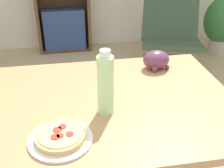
# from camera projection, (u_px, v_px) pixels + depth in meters

# --- Properties ---
(dining_table) EXTENTS (1.15, 0.83, 0.72)m
(dining_table) POSITION_uv_depth(u_px,v_px,m) (105.00, 119.00, 1.28)
(dining_table) COLOR tan
(dining_table) RESTS_ON ground_plane
(pizza_on_plate) EXTENTS (0.23, 0.23, 0.04)m
(pizza_on_plate) POSITION_uv_depth(u_px,v_px,m) (60.00, 137.00, 0.99)
(pizza_on_plate) COLOR white
(pizza_on_plate) RESTS_ON dining_table
(grape_bunch) EXTENTS (0.14, 0.12, 0.10)m
(grape_bunch) POSITION_uv_depth(u_px,v_px,m) (156.00, 60.00, 1.48)
(grape_bunch) COLOR #6B3856
(grape_bunch) RESTS_ON dining_table
(drink_bottle) EXTENTS (0.07, 0.07, 0.27)m
(drink_bottle) POSITION_uv_depth(u_px,v_px,m) (106.00, 84.00, 1.09)
(drink_bottle) COLOR #B7EAA3
(drink_bottle) RESTS_ON dining_table
(lounge_chair_far) EXTENTS (0.75, 0.90, 0.88)m
(lounge_chair_far) POSITION_uv_depth(u_px,v_px,m) (169.00, 46.00, 2.93)
(lounge_chair_far) COLOR slate
(lounge_chair_far) RESTS_ON ground_plane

